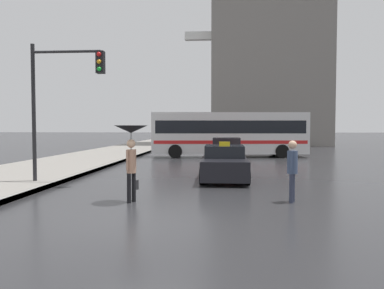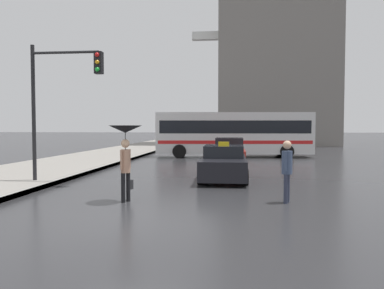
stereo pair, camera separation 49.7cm
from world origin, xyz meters
TOP-DOWN VIEW (x-y plane):
  - ground_plane at (0.00, 0.00)m, footprint 300.00×300.00m
  - taxi at (2.03, 7.01)m, footprint 1.91×4.34m
  - sedan_red at (2.20, 13.67)m, footprint 1.91×4.27m
  - city_bus at (2.45, 18.90)m, footprint 11.26×3.53m
  - pedestrian_with_umbrella at (-0.68, 2.06)m, footprint 0.95×0.95m
  - pedestrian_man at (3.93, 2.41)m, footprint 0.38×0.44m
  - traffic_light at (-3.90, 4.83)m, footprint 2.74×0.38m
  - monument_cross at (1.54, 36.23)m, footprint 7.91×0.90m

SIDE VIEW (x-z plane):
  - ground_plane at x=0.00m, z-range 0.00..0.00m
  - taxi at x=2.03m, z-range -0.13..1.44m
  - sedan_red at x=2.20m, z-range -0.08..1.47m
  - pedestrian_man at x=3.93m, z-range 0.17..1.95m
  - pedestrian_with_umbrella at x=-0.68m, z-range 0.64..2.85m
  - city_bus at x=2.45m, z-range 0.18..3.39m
  - traffic_light at x=-3.90m, z-range 0.99..6.19m
  - monument_cross at x=1.54m, z-range 1.21..19.18m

